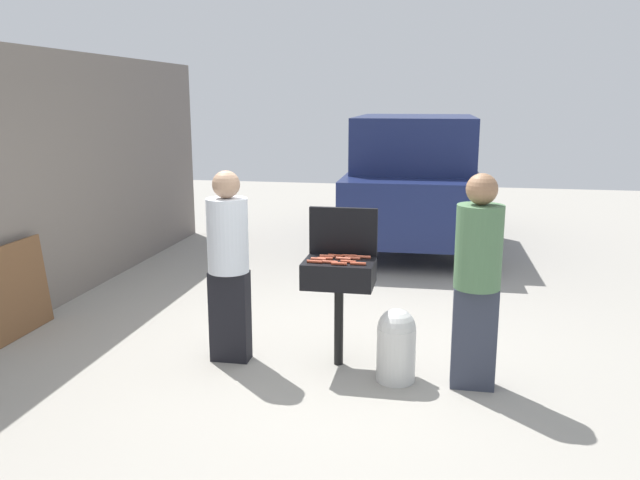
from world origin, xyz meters
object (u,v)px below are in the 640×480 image
Objects in this scene: hot_dog_5 at (325,259)px; hot_dog_12 at (314,262)px; hot_dog_8 at (363,257)px; hot_dog_3 at (343,259)px; hot_dog_0 at (327,256)px; hot_dog_11 at (358,264)px; propane_tank at (396,344)px; hot_dog_7 at (353,258)px; person_right at (477,274)px; hot_dog_9 at (330,262)px; person_left at (228,260)px; leaning_board at (18,289)px; hot_dog_4 at (349,256)px; hot_dog_10 at (336,256)px; hot_dog_2 at (318,259)px; hot_dog_1 at (339,264)px; bbq_grill at (339,277)px; parked_minivan at (414,179)px; hot_dog_6 at (348,262)px.

hot_dog_12 is (-0.07, -0.12, 0.00)m from hot_dog_5.
hot_dog_3 is at bearing -149.76° from hot_dog_8.
hot_dog_0 is 1.00× the size of hot_dog_11.
hot_dog_7 is at bearing 144.26° from propane_tank.
hot_dog_9 is at bearing -21.40° from person_right.
hot_dog_7 is at bearing 111.41° from hot_dog_11.
hot_dog_3 is 0.08× the size of person_left.
person_right reaches higher than hot_dog_5.
hot_dog_0 reaches higher than leaning_board.
hot_dog_0 is at bearing -174.42° from hot_dog_8.
hot_dog_3 is 0.07× the size of person_right.
hot_dog_3 is 0.84m from propane_tank.
hot_dog_4 is 1.00× the size of hot_dog_10.
hot_dog_12 is at bearing -146.92° from hot_dog_3.
person_left is (-0.91, -0.19, -0.03)m from hot_dog_10.
hot_dog_2 is 1.00× the size of hot_dog_8.
hot_dog_1 is 1.00× the size of hot_dog_12.
hot_dog_9 is (-0.09, -0.13, 0.00)m from hot_dog_3.
hot_dog_7 is at bearing 30.82° from hot_dog_12.
hot_dog_5 is 0.08× the size of person_left.
hot_dog_0 and hot_dog_1 have the same top height.
hot_dog_12 is at bearing 172.39° from hot_dog_1.
hot_dog_7 is (0.23, -0.03, 0.00)m from hot_dog_0.
hot_dog_2 reaches higher than bbq_grill.
hot_dog_0 is at bearing 120.78° from hot_dog_1.
hot_dog_0 and hot_dog_5 have the same top height.
person_left is at bearing -19.85° from person_right.
person_left is 0.98× the size of person_right.
leaning_board is (-3.21, 0.15, -0.34)m from bbq_grill.
hot_dog_1 and hot_dog_8 have the same top height.
propane_tank is (0.64, -0.24, -0.63)m from hot_dog_5.
person_left is (-0.84, -0.07, -0.03)m from hot_dog_5.
hot_dog_5 is at bearing 83.26° from parked_minivan.
hot_dog_7 reaches higher than leaning_board.
propane_tank is at bearing -15.36° from person_right.
hot_dog_10 is at bearing 125.49° from hot_dog_6.
hot_dog_5 is 0.93m from propane_tank.
hot_dog_2 is at bearing -115.81° from hot_dog_0.
hot_dog_4 is 0.12m from hot_dog_10.
hot_dog_7 is at bearing -31.32° from person_right.
hot_dog_8 and hot_dog_11 have the same top height.
hot_dog_8 and hot_dog_9 have the same top height.
hot_dog_7 is 0.08× the size of person_left.
hot_dog_1 is at bearing 169.88° from propane_tank.
hot_dog_4 is 1.05m from person_left.
hot_dog_4 is at bearing 140.63° from propane_tank.
leaning_board is (-3.16, 0.03, -0.49)m from hot_dog_10.
hot_dog_5 reaches higher than bbq_grill.
hot_dog_1 and hot_dog_9 have the same top height.
parked_minivan is (0.33, 4.97, 0.07)m from hot_dog_4.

